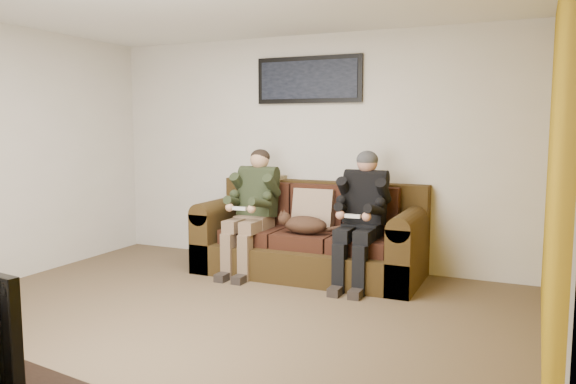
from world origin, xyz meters
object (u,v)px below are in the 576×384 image
at_px(sofa, 312,239).
at_px(person_left, 253,203).
at_px(framed_poster, 309,80).
at_px(person_right, 362,209).
at_px(cat, 303,224).

xyz_separation_m(sofa, person_left, (-0.61, -0.20, 0.39)).
distance_m(person_left, framed_poster, 1.52).
bearing_deg(framed_poster, person_right, -35.54).
relative_size(cat, framed_poster, 0.53).
bearing_deg(cat, sofa, 92.59).
bearing_deg(sofa, framed_poster, 117.68).
relative_size(sofa, cat, 3.60).
xyz_separation_m(cat, framed_poster, (-0.21, 0.66, 1.53)).
relative_size(person_left, cat, 2.02).
bearing_deg(person_right, person_left, -179.98).
bearing_deg(person_left, sofa, 18.04).
bearing_deg(sofa, person_left, -161.96).
relative_size(sofa, person_right, 1.77).
distance_m(person_left, cat, 0.65).
bearing_deg(person_left, person_right, 0.02).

